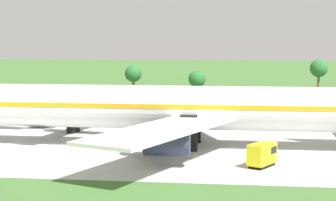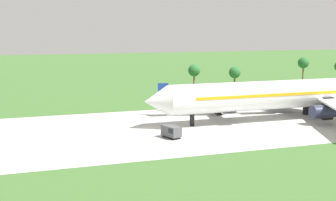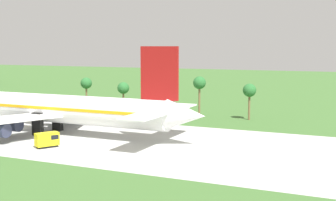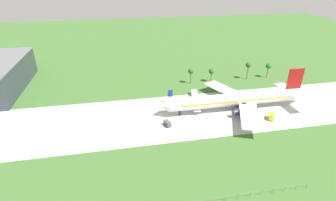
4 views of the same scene
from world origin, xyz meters
TOP-DOWN VIEW (x-y plane):
  - jet_airliner at (40.83, 0.12)m, footprint 80.56×56.33m
  - regional_aircraft at (21.67, 10.34)m, footprint 29.63×26.85m
  - baggage_tug at (52.52, -12.41)m, footprint 3.88×4.86m
  - palm_tree_row at (53.00, 38.15)m, footprint 56.14×3.60m

SIDE VIEW (x-z plane):
  - baggage_tug at x=52.52m, z-range 0.10..3.05m
  - regional_aircraft at x=21.67m, z-range -1.34..6.49m
  - jet_airliner at x=40.83m, z-range -4.18..15.63m
  - palm_tree_row at x=53.00m, z-range 2.35..13.76m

